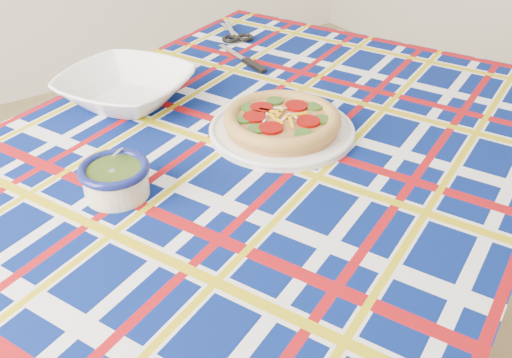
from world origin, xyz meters
TOP-DOWN VIEW (x-y plane):
  - floor at (0.00, 0.00)m, footprint 4.00×4.00m
  - dining_table at (-0.38, -0.35)m, footprint 2.00×1.65m
  - tablecloth at (-0.38, -0.35)m, footprint 2.04×1.70m
  - main_focaccia_plate at (-0.20, -0.29)m, footprint 0.40×0.40m
  - pesto_bowl at (-0.58, -0.30)m, footprint 0.16×0.16m
  - serving_bowl at (-0.41, 0.05)m, footprint 0.41×0.41m
  - table_knife at (-0.03, 0.16)m, footprint 0.03×0.25m
  - kitchen_scissors at (0.06, 0.32)m, footprint 0.16×0.23m

SIDE VIEW (x-z plane):
  - floor at x=0.00m, z-range 0.00..0.00m
  - dining_table at x=-0.38m, z-range 0.32..1.13m
  - tablecloth at x=-0.38m, z-range 0.70..0.81m
  - table_knife at x=-0.03m, z-range 0.81..0.82m
  - kitchen_scissors at x=0.06m, z-range 0.81..0.83m
  - main_focaccia_plate at x=-0.20m, z-range 0.81..0.87m
  - serving_bowl at x=-0.41m, z-range 0.81..0.88m
  - pesto_bowl at x=-0.58m, z-range 0.81..0.89m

